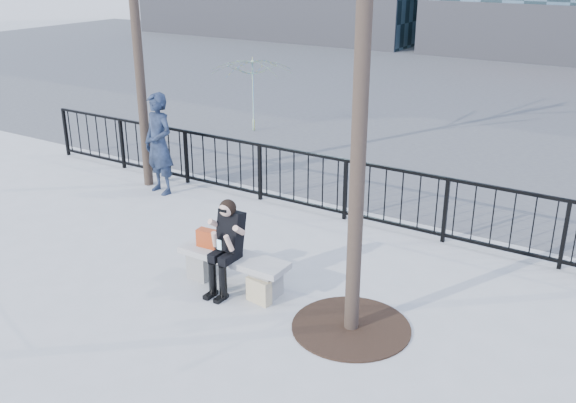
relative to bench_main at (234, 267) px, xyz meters
The scene contains 10 objects.
ground 0.30m from the bench_main, ahead, with size 120.00×120.00×0.00m, color #A1A19C.
street_surface 15.00m from the bench_main, 90.00° to the left, with size 60.00×23.00×0.01m, color #474747.
railing 3.01m from the bench_main, 90.00° to the left, with size 14.00×0.06×1.10m.
tree_grate 1.92m from the bench_main, ahead, with size 1.50×1.50×0.02m, color black.
bench_main is the anchor object (origin of this frame).
seated_woman 0.40m from the bench_main, 90.00° to the right, with size 0.50×0.64×1.34m.
handbag 0.56m from the bench_main, behind, with size 0.31×0.15×0.26m, color #AF3B15.
shopping_bag 0.60m from the bench_main, 18.54° to the right, with size 0.36×0.13×0.34m, color beige.
standing_man 4.21m from the bench_main, 146.30° to the left, with size 0.72×0.47×1.96m, color black.
vendor_umbrella 8.36m from the bench_main, 123.15° to the left, with size 2.11×2.15×1.94m, color yellow.
Camera 1 is at (4.90, -6.39, 4.42)m, focal length 40.00 mm.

